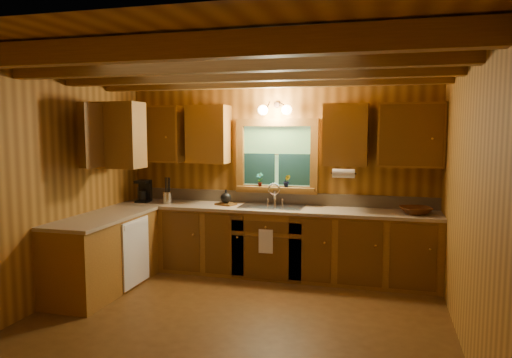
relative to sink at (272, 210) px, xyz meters
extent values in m
plane|color=#563614|center=(0.00, -1.60, -0.86)|extent=(4.20, 4.20, 0.00)
plane|color=brown|center=(0.00, -1.60, 1.74)|extent=(4.20, 4.20, 0.00)
plane|color=brown|center=(0.00, 0.30, 0.44)|extent=(4.20, 0.00, 4.20)
plane|color=brown|center=(0.00, -3.50, 0.44)|extent=(4.20, 0.00, 4.20)
plane|color=brown|center=(-2.10, -1.60, 0.44)|extent=(0.00, 3.80, 3.80)
plane|color=brown|center=(2.10, -1.60, 0.44)|extent=(0.00, 3.80, 3.80)
cube|color=brown|center=(0.00, -2.80, 1.63)|extent=(4.20, 0.14, 0.18)
cube|color=brown|center=(0.00, -2.00, 1.63)|extent=(4.20, 0.14, 0.18)
cube|color=brown|center=(0.00, -1.20, 1.63)|extent=(4.20, 0.14, 0.18)
cube|color=brown|center=(0.00, -0.40, 1.63)|extent=(4.20, 0.14, 0.18)
cube|color=brown|center=(0.00, -0.01, -0.43)|extent=(4.20, 0.62, 0.86)
cube|color=brown|center=(-1.79, -1.12, -0.43)|extent=(0.62, 1.60, 0.86)
cube|color=tan|center=(0.00, -0.01, 0.02)|extent=(4.20, 0.66, 0.04)
cube|color=tan|center=(-1.78, -1.12, 0.02)|extent=(0.64, 1.60, 0.04)
cube|color=#9A8767|center=(0.00, 0.28, 0.12)|extent=(4.20, 0.02, 0.16)
cube|color=white|center=(-1.47, -0.92, -0.43)|extent=(0.02, 0.60, 0.80)
cube|color=brown|center=(-1.70, 0.13, 0.98)|extent=(0.78, 0.34, 0.78)
cube|color=brown|center=(-0.92, 0.13, 0.98)|extent=(0.55, 0.34, 0.78)
cube|color=brown|center=(0.92, 0.13, 0.98)|extent=(0.55, 0.34, 0.78)
cube|color=brown|center=(1.70, 0.13, 0.98)|extent=(0.78, 0.34, 0.78)
cube|color=brown|center=(-1.93, -0.92, 0.98)|extent=(0.34, 1.10, 0.78)
cube|color=brown|center=(0.00, 0.26, 1.14)|extent=(1.12, 0.08, 0.10)
cube|color=brown|center=(0.00, 0.26, 0.24)|extent=(1.12, 0.08, 0.10)
cube|color=brown|center=(-0.51, 0.26, 0.69)|extent=(0.10, 0.08, 0.80)
cube|color=brown|center=(0.51, 0.26, 0.69)|extent=(0.10, 0.08, 0.80)
cube|color=#3F6E2E|center=(0.00, 0.29, 0.69)|extent=(0.92, 0.01, 0.80)
cube|color=#123435|center=(-0.24, 0.27, 0.52)|extent=(0.42, 0.02, 0.42)
cube|color=#123435|center=(0.24, 0.27, 0.52)|extent=(0.42, 0.02, 0.42)
cylinder|color=black|center=(0.00, 0.27, 0.71)|extent=(0.92, 0.01, 0.01)
cube|color=brown|center=(0.00, 0.22, 0.26)|extent=(1.06, 0.14, 0.04)
cylinder|color=black|center=(0.00, 0.26, 1.37)|extent=(0.08, 0.03, 0.08)
cylinder|color=black|center=(-0.10, 0.20, 1.37)|extent=(0.09, 0.17, 0.08)
cylinder|color=black|center=(0.10, 0.20, 1.37)|extent=(0.09, 0.17, 0.08)
sphere|color=#FFE0A5|center=(-0.16, 0.14, 1.30)|extent=(0.13, 0.13, 0.13)
sphere|color=#FFE0A5|center=(0.16, 0.14, 1.30)|extent=(0.13, 0.13, 0.13)
cylinder|color=white|center=(0.92, -0.07, 0.51)|extent=(0.27, 0.11, 0.11)
cube|color=white|center=(0.00, -0.34, -0.34)|extent=(0.18, 0.01, 0.30)
cube|color=silver|center=(0.00, 0.00, 0.05)|extent=(0.82, 0.48, 0.02)
cube|color=#262628|center=(-0.19, 0.00, -0.02)|extent=(0.34, 0.40, 0.14)
cube|color=#262628|center=(0.19, 0.00, -0.02)|extent=(0.34, 0.40, 0.14)
cylinder|color=silver|center=(0.00, 0.18, 0.15)|extent=(0.04, 0.04, 0.22)
torus|color=silver|center=(0.00, 0.12, 0.26)|extent=(0.16, 0.02, 0.16)
cube|color=black|center=(-1.83, -0.05, 0.06)|extent=(0.17, 0.21, 0.03)
cube|color=black|center=(-1.83, 0.02, 0.21)|extent=(0.17, 0.08, 0.29)
cube|color=black|center=(-1.83, -0.07, 0.33)|extent=(0.17, 0.19, 0.04)
cylinder|color=black|center=(-1.83, -0.08, 0.14)|extent=(0.11, 0.11, 0.12)
cylinder|color=silver|center=(-1.45, -0.08, 0.12)|extent=(0.13, 0.13, 0.16)
cylinder|color=black|center=(-1.47, -0.09, 0.29)|extent=(0.03, 0.04, 0.23)
cylinder|color=black|center=(-1.45, -0.08, 0.29)|extent=(0.01, 0.01, 0.23)
cylinder|color=black|center=(-1.43, -0.07, 0.29)|extent=(0.03, 0.04, 0.23)
cylinder|color=black|center=(-1.42, -0.06, 0.29)|extent=(0.04, 0.06, 0.23)
cube|color=#5B3813|center=(-0.64, 0.00, 0.06)|extent=(0.29, 0.25, 0.02)
sphere|color=black|center=(-0.64, 0.00, 0.14)|extent=(0.14, 0.14, 0.14)
cylinder|color=black|center=(-0.64, 0.00, 0.23)|extent=(0.02, 0.02, 0.04)
imported|color=#48230C|center=(1.78, -0.07, 0.09)|extent=(0.46, 0.46, 0.09)
imported|color=#5B3813|center=(-0.22, 0.20, 0.38)|extent=(0.11, 0.09, 0.19)
imported|color=#5B3813|center=(0.15, 0.21, 0.37)|extent=(0.10, 0.09, 0.17)
camera|label=1|loc=(1.40, -5.99, 1.06)|focal=33.49mm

